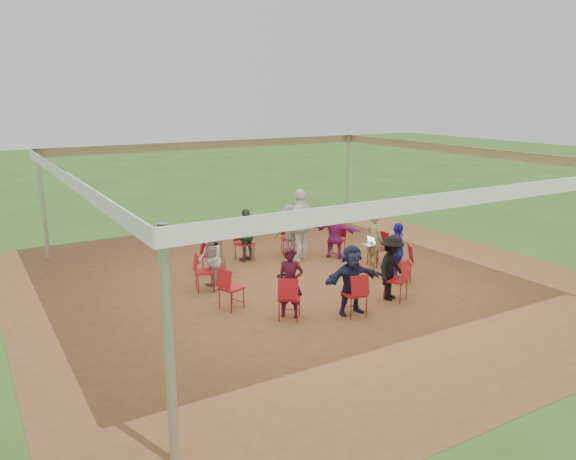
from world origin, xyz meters
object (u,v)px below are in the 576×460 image
person_seated_6 (290,283)px  standing_person (301,225)px  person_seated_9 (397,252)px  person_seated_1 (335,232)px  person_seated_2 (290,230)px  person_seated_7 (352,280)px  chair_0 (378,249)px  chair_5 (205,272)px  chair_8 (354,294)px  person_seated_8 (391,267)px  chair_4 (212,256)px  person_seated_4 (216,245)px  chair_2 (289,239)px  chair_10 (402,263)px  person_seated_3 (247,235)px  person_seated_0 (375,239)px  laptop (370,242)px  chair_6 (231,288)px  cable_coil (285,276)px  chair_7 (289,298)px  chair_1 (337,241)px  chair_3 (244,244)px  chair_9 (396,280)px  person_seated_5 (210,260)px

person_seated_6 → standing_person: size_ratio=0.75×
person_seated_9 → person_seated_1: bearing=32.7°
person_seated_2 → person_seated_7: size_ratio=1.00×
person_seated_2 → chair_0: bearing=149.6°
chair_5 → person_seated_1: bearing=113.9°
chair_8 → person_seated_8: bearing=21.5°
chair_0 → person_seated_7: 3.48m
chair_4 → person_seated_4: person_seated_4 is taller
person_seated_9 → chair_2: bearing=47.8°
chair_8 → person_seated_4: person_seated_4 is taller
chair_5 → chair_10: 4.66m
person_seated_3 → person_seated_9: (2.31, -3.35, 0.00)m
person_seated_0 → laptop: bearing=90.0°
chair_0 → person_seated_2: (-1.49, 1.98, 0.27)m
chair_6 → cable_coil: bearing=103.0°
person_seated_4 → chair_7: bearing=47.8°
chair_1 → cable_coil: size_ratio=2.10×
standing_person → person_seated_4: bearing=-20.5°
person_seated_7 → laptop: person_seated_7 is taller
chair_3 → person_seated_1: (2.25, -1.05, 0.27)m
chair_2 → chair_9: 4.28m
person_seated_3 → person_seated_5: bearing=32.7°
chair_1 → person_seated_0: bearing=158.5°
chair_5 → person_seated_0: bearing=98.0°
chair_4 → person_seated_6: person_seated_6 is taller
chair_3 → person_seated_1: size_ratio=0.63×
chair_4 → person_seated_8: size_ratio=0.63×
chair_9 → person_seated_3: (-1.44, 4.31, 0.27)m
person_seated_8 → person_seated_6: bearing=147.3°
chair_1 → standing_person: (-1.00, 0.26, 0.52)m
chair_3 → laptop: 3.36m
chair_2 → person_seated_1: person_seated_1 is taller
chair_3 → cable_coil: 1.90m
person_seated_5 → standing_person: 3.28m
chair_0 → chair_6: 4.66m
chair_6 → person_seated_4: 2.50m
chair_5 → chair_7: size_ratio=1.00×
chair_10 → person_seated_6: 3.48m
standing_person → chair_8: bearing=53.6°
chair_1 → chair_9: 3.56m
standing_person → cable_coil: 1.87m
person_seated_4 → chair_10: bearing=98.4°
chair_4 → person_seated_2: (2.46, 0.34, 0.27)m
chair_5 → chair_3: bearing=147.3°
chair_4 → person_seated_9: person_seated_9 is taller
person_seated_5 → laptop: 4.26m
chair_10 → person_seated_7: person_seated_7 is taller
chair_1 → person_seated_1: 0.30m
standing_person → person_seated_7: bearing=53.3°
person_seated_3 → person_seated_5: size_ratio=1.00×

